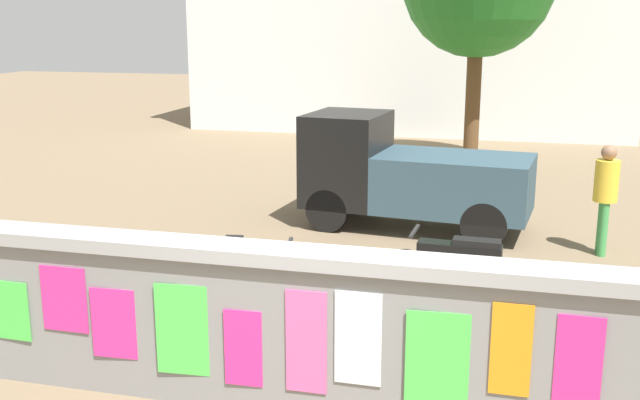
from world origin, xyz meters
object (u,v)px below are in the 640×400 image
Objects in this scene: motorcycle at (462,266)px; auto_rickshaw_truck at (405,174)px; bicycle_near at (249,285)px; person_bystander at (606,189)px.

auto_rickshaw_truck is at bearing 110.06° from motorcycle.
bicycle_near is 5.48m from person_bystander.
auto_rickshaw_truck reaches higher than motorcycle.
bicycle_near is at bearing -105.77° from auto_rickshaw_truck.
auto_rickshaw_truck is 4.41m from bicycle_near.
person_bystander is at bearing 39.67° from bicycle_near.
person_bystander reaches higher than bicycle_near.
person_bystander reaches higher than motorcycle.
motorcycle is 2.57m from bicycle_near.
bicycle_near is 1.05× the size of person_bystander.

